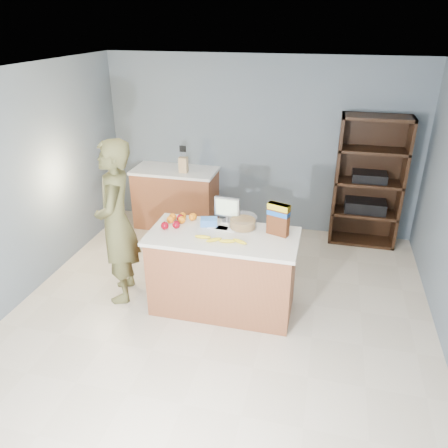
% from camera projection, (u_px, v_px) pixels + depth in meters
% --- Properties ---
extents(floor, '(4.50, 5.00, 0.02)m').
position_uv_depth(floor, '(216.00, 323.00, 4.63)').
color(floor, beige).
rests_on(floor, ground).
extents(walls, '(4.52, 5.02, 2.51)m').
position_uv_depth(walls, '(215.00, 175.00, 3.92)').
color(walls, slate).
rests_on(walls, ground).
extents(counter_peninsula, '(1.56, 0.76, 0.90)m').
position_uv_depth(counter_peninsula, '(223.00, 275.00, 4.72)').
color(counter_peninsula, brown).
rests_on(counter_peninsula, ground).
extents(back_cabinet, '(1.24, 0.62, 0.90)m').
position_uv_depth(back_cabinet, '(176.00, 198.00, 6.62)').
color(back_cabinet, brown).
rests_on(back_cabinet, ground).
extents(shelving_unit, '(0.90, 0.40, 1.80)m').
position_uv_depth(shelving_unit, '(368.00, 184.00, 5.99)').
color(shelving_unit, black).
rests_on(shelving_unit, ground).
extents(person, '(0.63, 0.77, 1.84)m').
position_uv_depth(person, '(117.00, 223.00, 4.72)').
color(person, brown).
rests_on(person, ground).
extents(knife_block, '(0.12, 0.10, 0.31)m').
position_uv_depth(knife_block, '(183.00, 164.00, 6.27)').
color(knife_block, tan).
rests_on(knife_block, back_cabinet).
extents(envelopes, '(0.33, 0.16, 0.00)m').
position_uv_depth(envelopes, '(222.00, 228.00, 4.64)').
color(envelopes, white).
rests_on(envelopes, counter_peninsula).
extents(bananas, '(0.56, 0.14, 0.04)m').
position_uv_depth(bananas, '(221.00, 240.00, 4.37)').
color(bananas, yellow).
rests_on(bananas, counter_peninsula).
extents(apples, '(0.19, 0.31, 0.09)m').
position_uv_depth(apples, '(174.00, 223.00, 4.67)').
color(apples, maroon).
rests_on(apples, counter_peninsula).
extents(oranges, '(0.30, 0.21, 0.08)m').
position_uv_depth(oranges, '(182.00, 218.00, 4.79)').
color(oranges, orange).
rests_on(oranges, counter_peninsula).
extents(blue_carton, '(0.20, 0.16, 0.08)m').
position_uv_depth(blue_carton, '(209.00, 222.00, 4.70)').
color(blue_carton, blue).
rests_on(blue_carton, counter_peninsula).
extents(salad_bowl, '(0.30, 0.30, 0.13)m').
position_uv_depth(salad_bowl, '(243.00, 222.00, 4.64)').
color(salad_bowl, '#267219').
rests_on(salad_bowl, counter_peninsula).
extents(tv, '(0.28, 0.12, 0.28)m').
position_uv_depth(tv, '(227.00, 208.00, 4.73)').
color(tv, silver).
rests_on(tv, counter_peninsula).
extents(cereal_box, '(0.24, 0.15, 0.34)m').
position_uv_depth(cereal_box, '(278.00, 217.00, 4.43)').
color(cereal_box, '#592B14').
rests_on(cereal_box, counter_peninsula).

